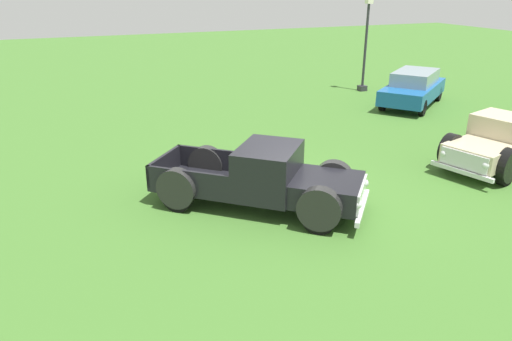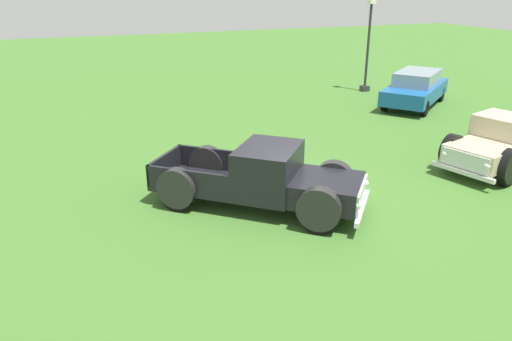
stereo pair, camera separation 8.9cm
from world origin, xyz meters
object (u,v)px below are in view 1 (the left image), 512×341
Objects in this scene: sedan_distant_a at (413,88)px; pickup_truck_foreground at (271,180)px; lamp_post_far at (366,42)px; pickup_truck_behind_left at (502,142)px.

pickup_truck_foreground is at bearing -54.48° from sedan_distant_a.
sedan_distant_a is 3.64m from lamp_post_far.
pickup_truck_behind_left is at bearing -19.50° from sedan_distant_a.
pickup_truck_behind_left is 1.12× the size of sedan_distant_a.
sedan_distant_a is 1.03× the size of lamp_post_far.
pickup_truck_behind_left is 10.42m from lamp_post_far.
pickup_truck_foreground is 1.10× the size of lamp_post_far.
pickup_truck_foreground is 1.07× the size of sedan_distant_a.
sedan_distant_a is at bearing 125.52° from pickup_truck_foreground.
sedan_distant_a is (-6.87, 9.63, 0.04)m from pickup_truck_foreground.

